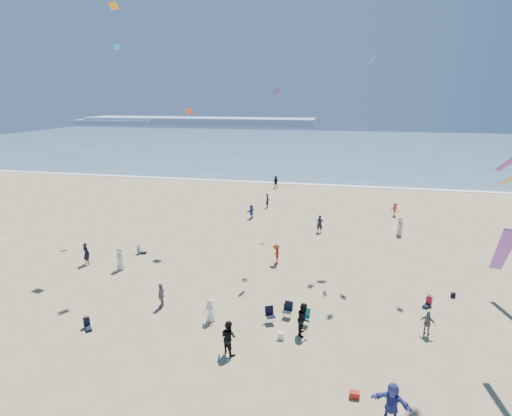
# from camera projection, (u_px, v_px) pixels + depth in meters

# --- Properties ---
(ground) EXTENTS (220.00, 220.00, 0.00)m
(ground) POSITION_uv_depth(u_px,v_px,m) (181.00, 378.00, 19.13)
(ground) COLOR tan
(ground) RESTS_ON ground
(ocean) EXTENTS (220.00, 100.00, 0.06)m
(ocean) POSITION_uv_depth(u_px,v_px,m) (315.00, 146.00, 108.62)
(ocean) COLOR #476B84
(ocean) RESTS_ON ground
(surf_line) EXTENTS (220.00, 1.20, 0.08)m
(surf_line) POSITION_uv_depth(u_px,v_px,m) (293.00, 184.00, 61.51)
(surf_line) COLOR white
(surf_line) RESTS_ON ground
(headland_far) EXTENTS (110.00, 20.00, 3.20)m
(headland_far) POSITION_uv_depth(u_px,v_px,m) (199.00, 121.00, 190.76)
(headland_far) COLOR #7A8EA8
(headland_far) RESTS_ON ground
(headland_near) EXTENTS (40.00, 14.00, 2.00)m
(headland_near) POSITION_uv_depth(u_px,v_px,m) (118.00, 122.00, 194.15)
(headland_near) COLOR #7A8EA8
(headland_near) RESTS_ON ground
(standing_flyers) EXTENTS (26.77, 43.25, 1.91)m
(standing_flyers) POSITION_uv_depth(u_px,v_px,m) (281.00, 252.00, 32.33)
(standing_flyers) COLOR white
(standing_flyers) RESTS_ON ground
(seated_group) EXTENTS (23.51, 18.56, 0.84)m
(seated_group) POSITION_uv_depth(u_px,v_px,m) (233.00, 329.00, 22.43)
(seated_group) COLOR white
(seated_group) RESTS_ON ground
(chair_cluster) EXTENTS (2.76, 1.57, 1.00)m
(chair_cluster) POSITION_uv_depth(u_px,v_px,m) (287.00, 314.00, 23.78)
(chair_cluster) COLOR black
(chair_cluster) RESTS_ON ground
(white_tote) EXTENTS (0.35, 0.20, 0.40)m
(white_tote) POSITION_uv_depth(u_px,v_px,m) (281.00, 336.00, 22.17)
(white_tote) COLOR white
(white_tote) RESTS_ON ground
(black_backpack) EXTENTS (0.30, 0.22, 0.38)m
(black_backpack) POSITION_uv_depth(u_px,v_px,m) (286.00, 306.00, 25.30)
(black_backpack) COLOR black
(black_backpack) RESTS_ON ground
(cooler) EXTENTS (0.45, 0.30, 0.30)m
(cooler) POSITION_uv_depth(u_px,v_px,m) (355.00, 395.00, 17.88)
(cooler) COLOR #A82918
(cooler) RESTS_ON ground
(navy_bag) EXTENTS (0.28, 0.18, 0.34)m
(navy_bag) POSITION_uv_depth(u_px,v_px,m) (453.00, 295.00, 26.78)
(navy_bag) COLOR black
(navy_bag) RESTS_ON ground
(kites_aloft) EXTENTS (34.83, 37.24, 26.57)m
(kites_aloft) POSITION_uv_depth(u_px,v_px,m) (391.00, 55.00, 24.20)
(kites_aloft) COLOR #D1286B
(kites_aloft) RESTS_ON ground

